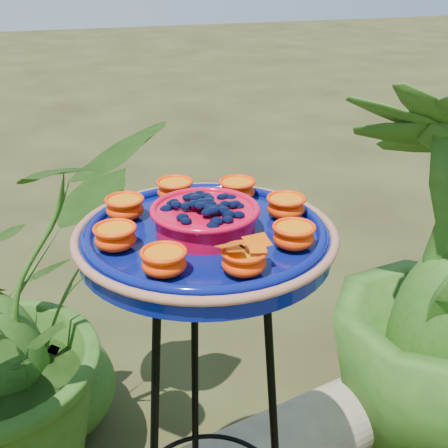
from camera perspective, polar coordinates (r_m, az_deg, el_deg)
The scene contains 4 objects.
tripod_stand at distance 1.31m, azimuth -1.50°, elevation -16.21°, with size 0.33×0.35×0.88m.
feeder_dish at distance 1.10m, azimuth -1.72°, elevation -0.85°, with size 0.47×0.47×0.11m.
driftwood_log at distance 1.86m, azimuth 6.19°, elevation -19.26°, with size 0.22×0.22×0.65m, color tan.
shrub_back_right at distance 1.80m, azimuth 19.78°, elevation -4.67°, with size 0.62×0.62×1.11m, color #234B14.
Camera 1 is at (-0.29, -0.85, 1.40)m, focal length 50.00 mm.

